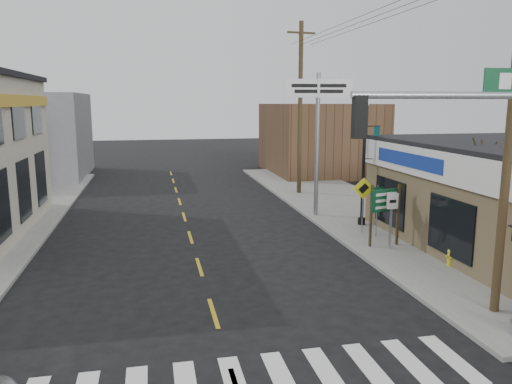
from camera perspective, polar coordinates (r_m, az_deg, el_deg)
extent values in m
cube|color=slate|center=(24.98, 13.38, -3.18)|extent=(6.00, 38.00, 0.13)
cube|color=gold|center=(17.94, -6.49, -8.49)|extent=(0.12, 56.00, 0.01)
cube|color=silver|center=(11.06, -2.41, -21.04)|extent=(11.00, 2.20, 0.01)
cube|color=brown|center=(41.31, 7.26, 6.08)|extent=(8.00, 10.00, 5.60)
cube|color=slate|center=(42.08, -25.04, 5.82)|extent=(9.00, 10.00, 6.40)
cylinder|color=#93969C|center=(11.75, 21.81, 10.24)|extent=(4.53, 0.16, 0.16)
cube|color=black|center=(10.76, 12.35, 8.32)|extent=(0.29, 0.23, 0.93)
cube|color=#0E4726|center=(12.48, 26.73, 11.27)|extent=(0.98, 0.05, 0.57)
cube|color=#44361F|center=(20.02, 13.01, -2.67)|extent=(0.09, 0.09, 2.46)
cube|color=#44361F|center=(20.53, 15.91, -2.49)|extent=(0.09, 0.09, 2.46)
cube|color=#0D4416|center=(20.09, 14.63, -0.91)|extent=(1.41, 0.05, 0.88)
cylinder|color=gold|center=(18.71, 21.28, -7.14)|extent=(0.18, 0.18, 0.50)
sphere|color=gold|center=(18.64, 21.33, -6.34)|extent=(0.19, 0.19, 0.19)
cylinder|color=gray|center=(22.11, 12.08, -1.74)|extent=(0.05, 0.05, 2.22)
cube|color=yellow|center=(21.92, 12.20, 0.40)|extent=(0.94, 0.03, 0.94)
cylinder|color=black|center=(23.29, 12.19, 2.94)|extent=(0.15, 0.15, 5.49)
sphere|color=silver|center=(23.11, 12.46, 9.84)|extent=(0.30, 0.30, 0.30)
cube|color=#0A4B52|center=(23.43, 13.59, 5.53)|extent=(0.02, 0.58, 1.48)
cylinder|color=gray|center=(24.85, 6.99, 5.31)|extent=(0.21, 0.21, 7.02)
cube|color=silver|center=(24.77, 7.13, 11.68)|extent=(3.30, 0.18, 0.88)
cylinder|color=black|center=(20.01, 25.35, -2.06)|extent=(0.21, 0.21, 3.38)
ellipsoid|color=#1E3613|center=(17.65, 26.92, -7.74)|extent=(1.34, 1.34, 1.00)
ellipsoid|color=black|center=(21.69, 19.03, -4.29)|extent=(1.02, 1.02, 0.77)
cylinder|color=#453721|center=(14.44, 26.92, 4.74)|extent=(0.24, 0.24, 9.02)
cylinder|color=#482D23|center=(31.02, 5.06, 9.40)|extent=(0.27, 0.27, 10.36)
cube|color=#482D23|center=(31.29, 5.20, 17.68)|extent=(1.80, 0.11, 0.11)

